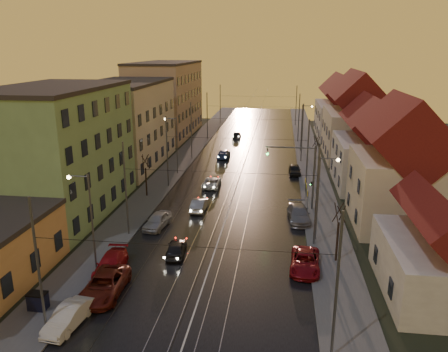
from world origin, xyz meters
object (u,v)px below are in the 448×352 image
at_px(street_lamp_2, 175,140).
at_px(parked_left_1, 105,285).
at_px(street_lamp_1, 322,190).
at_px(street_lamp_3, 304,123).
at_px(parked_right_0, 305,262).
at_px(dumpster, 38,301).
at_px(driving_car_1, 199,205).
at_px(parked_left_0, 68,317).
at_px(driving_car_4, 237,135).
at_px(traffic_light_mast, 305,169).
at_px(driving_car_0, 176,248).
at_px(driving_car_3, 224,154).
at_px(driving_car_2, 212,182).
at_px(parked_left_2, 111,264).
at_px(parked_left_3, 157,221).
at_px(street_lamp_0, 88,213).
at_px(parked_right_2, 295,170).
at_px(parked_right_1, 299,214).

relative_size(street_lamp_2, parked_left_1, 1.47).
relative_size(street_lamp_1, street_lamp_3, 1.00).
distance_m(parked_right_0, dumpster, 19.75).
height_order(driving_car_1, parked_left_0, parked_left_0).
bearing_deg(driving_car_4, parked_left_0, 86.43).
distance_m(traffic_light_mast, driving_car_0, 17.23).
xyz_separation_m(driving_car_0, dumpster, (-7.27, -9.18, 0.05)).
relative_size(driving_car_3, parked_right_0, 0.93).
bearing_deg(driving_car_3, driving_car_0, 90.07).
distance_m(street_lamp_1, street_lamp_3, 36.00).
height_order(driving_car_2, driving_car_3, driving_car_3).
distance_m(parked_left_2, parked_left_3, 9.16).
bearing_deg(street_lamp_0, parked_left_2, 1.24).
height_order(traffic_light_mast, driving_car_3, traffic_light_mast).
relative_size(driving_car_2, parked_left_2, 0.93).
relative_size(street_lamp_3, driving_car_3, 1.74).
height_order(street_lamp_2, parked_right_2, street_lamp_2).
bearing_deg(dumpster, parked_left_2, 65.63).
xyz_separation_m(street_lamp_0, street_lamp_2, (0.00, 28.00, 0.00)).
bearing_deg(parked_left_0, driving_car_0, 73.91).
distance_m(driving_car_0, parked_left_1, 7.59).
height_order(street_lamp_0, street_lamp_1, same).
bearing_deg(driving_car_0, parked_left_2, 31.51).
bearing_deg(parked_left_0, driving_car_1, 85.03).
bearing_deg(street_lamp_0, driving_car_4, 83.77).
relative_size(street_lamp_1, driving_car_4, 2.16).
height_order(street_lamp_0, driving_car_1, street_lamp_0).
xyz_separation_m(driving_car_4, parked_left_0, (-4.44, -61.55, 0.05)).
height_order(driving_car_3, parked_left_0, parked_left_0).
distance_m(driving_car_3, parked_left_0, 45.27).
xyz_separation_m(parked_left_3, parked_right_1, (13.83, 3.56, 0.02)).
bearing_deg(driving_car_1, parked_right_0, 132.39).
relative_size(street_lamp_0, driving_car_3, 1.74).
relative_size(parked_left_1, parked_left_3, 1.28).
xyz_separation_m(street_lamp_3, traffic_light_mast, (-1.11, -28.00, -0.29)).
distance_m(street_lamp_0, driving_car_0, 8.09).
distance_m(traffic_light_mast, parked_right_1, 5.11).
distance_m(street_lamp_1, parked_left_0, 22.90).
xyz_separation_m(street_lamp_2, driving_car_4, (5.94, 26.46, -4.26)).
bearing_deg(parked_left_1, street_lamp_1, 33.22).
bearing_deg(driving_car_1, driving_car_3, -88.68).
bearing_deg(parked_right_0, parked_left_2, -167.63).
height_order(street_lamp_1, driving_car_0, street_lamp_1).
bearing_deg(driving_car_2, parked_left_2, 78.93).
height_order(street_lamp_1, parked_right_1, street_lamp_1).
xyz_separation_m(traffic_light_mast, driving_car_2, (-11.09, 6.68, -3.99)).
xyz_separation_m(street_lamp_0, parked_left_0, (1.50, -7.09, -4.21)).
bearing_deg(parked_right_1, driving_car_4, 99.55).
distance_m(street_lamp_0, street_lamp_2, 28.00).
bearing_deg(dumpster, driving_car_2, 77.29).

